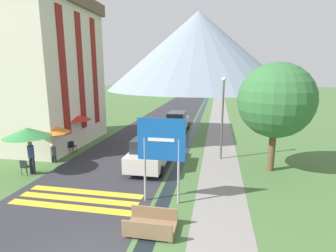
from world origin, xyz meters
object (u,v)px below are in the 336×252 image
Objects in this scene: cafe_chair_middle at (55,151)px; cafe_chair_far_left at (68,146)px; footbridge at (151,226)px; person_standing_terrace at (31,155)px; cafe_umbrella_rear_red at (75,117)px; person_seated_near at (53,152)px; cafe_chair_nearest at (25,166)px; tree_by_path at (276,100)px; parked_car_near at (150,152)px; cafe_chair_far_right at (72,146)px; streetlamp at (223,111)px; cafe_umbrella_middle_orange at (54,129)px; parked_car_far at (177,122)px; road_sign at (161,147)px; cafe_umbrella_front_green at (27,132)px; hotel_building at (43,66)px.

cafe_chair_far_left is at bearing 83.79° from cafe_chair_middle.
footbridge is at bearing -32.76° from cafe_chair_far_left.
person_standing_terrace is (0.38, -2.56, 0.55)m from cafe_chair_middle.
cafe_umbrella_rear_red reaches higher than person_seated_near.
cafe_chair_nearest is 0.14× the size of tree_by_path.
cafe_umbrella_rear_red is 3.63m from person_seated_near.
cafe_chair_middle is 0.47× the size of person_standing_terrace.
tree_by_path is (12.69, 3.02, 2.87)m from person_standing_terrace.
tree_by_path is (5.15, 6.87, 3.70)m from footbridge.
parked_car_near is 7.00m from cafe_umbrella_rear_red.
cafe_chair_middle is at bearing 103.64° from cafe_chair_nearest.
person_standing_terrace is (0.14, -3.71, 0.55)m from cafe_chair_far_left.
cafe_chair_nearest is at bearing -117.04° from cafe_chair_far_right.
footbridge is at bearing -75.39° from parked_car_near.
cafe_chair_far_left is 0.17× the size of streetlamp.
footbridge is 10.22m from cafe_umbrella_middle_orange.
parked_car_far reaches higher than person_seated_near.
person_standing_terrace is at bearing -112.78° from cafe_chair_far_right.
road_sign is 8.14m from cafe_chair_nearest.
road_sign is at bearing -14.05° from cafe_umbrella_front_green.
road_sign is at bearing -35.85° from hotel_building.
streetlamp is at bearing 29.57° from parked_car_near.
tree_by_path is at bearing 13.38° from person_standing_terrace.
cafe_umbrella_front_green is at bearing -81.84° from cafe_chair_middle.
cafe_umbrella_rear_red is (-0.03, 2.66, 0.28)m from cafe_umbrella_middle_orange.
cafe_chair_nearest is 13.82m from tree_by_path.
cafe_umbrella_front_green reaches higher than cafe_chair_far_left.
cafe_umbrella_rear_red is at bearing 93.36° from person_standing_terrace.
person_standing_terrace is 1.94m from person_seated_near.
cafe_chair_middle is 10.84m from streetlamp.
parked_car_far is 9.32m from cafe_umbrella_rear_red.
cafe_umbrella_front_green is 11.16m from streetlamp.
person_seated_near is (0.26, -0.60, -1.30)m from cafe_umbrella_middle_orange.
cafe_chair_nearest is at bearing -92.88° from cafe_umbrella_front_green.
person_seated_near is 13.17m from tree_by_path.
streetlamp reaches higher than cafe_chair_middle.
parked_car_near is 1.99× the size of cafe_umbrella_middle_orange.
streetlamp is at bearing 68.19° from road_sign.
road_sign reaches higher than cafe_chair_middle.
cafe_chair_middle is at bearing 177.55° from parked_car_near.
person_seated_near is (-6.04, -9.97, -0.25)m from parked_car_far.
cafe_umbrella_front_green reaches higher than cafe_chair_nearest.
cafe_umbrella_rear_red is at bearing 170.68° from tree_by_path.
streetlamp is (9.94, 0.67, 2.53)m from cafe_chair_far_right.
tree_by_path reaches higher than streetlamp.
cafe_umbrella_front_green reaches higher than cafe_umbrella_middle_orange.
cafe_chair_far_left is 3.89m from cafe_umbrella_front_green.
cafe_chair_nearest is at bearing -150.30° from person_standing_terrace.
cafe_umbrella_middle_orange is at bearing -168.54° from streetlamp.
cafe_chair_nearest and cafe_chair_far_right have the same top height.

